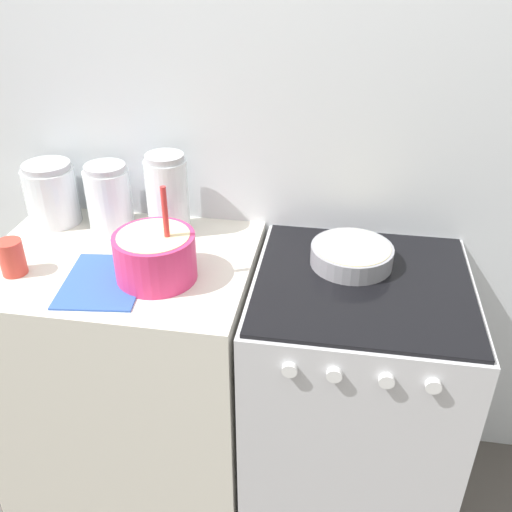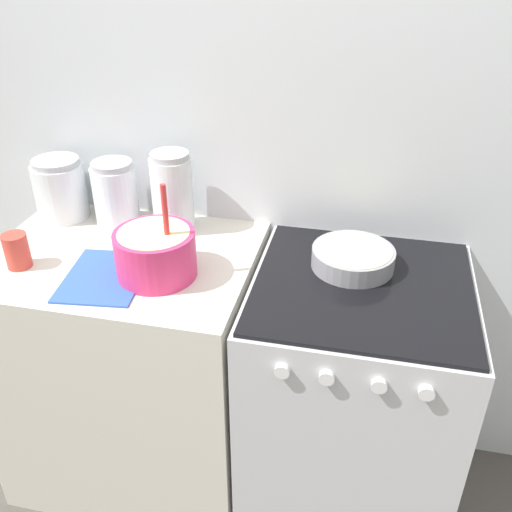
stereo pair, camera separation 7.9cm
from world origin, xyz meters
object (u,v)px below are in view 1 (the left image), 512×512
object	(u,v)px
storage_jar_left	(52,197)
storage_jar_middle	(109,201)
baking_pan	(352,255)
mixing_bowl	(155,254)
tin_can	(12,257)
stove	(350,397)
storage_jar_right	(168,199)

from	to	relation	value
storage_jar_left	storage_jar_middle	world-z (taller)	storage_jar_middle
baking_pan	storage_jar_left	world-z (taller)	storage_jar_left
mixing_bowl	baking_pan	xyz separation A→B (m)	(0.56, 0.17, -0.05)
storage_jar_middle	tin_can	bearing A→B (deg)	-117.03
stove	mixing_bowl	size ratio (longest dim) A/B	3.17
mixing_bowl	tin_can	bearing A→B (deg)	-173.79
storage_jar_middle	storage_jar_right	world-z (taller)	storage_jar_right
storage_jar_middle	tin_can	world-z (taller)	storage_jar_middle
storage_jar_right	storage_jar_left	bearing A→B (deg)	180.00
stove	storage_jar_middle	size ratio (longest dim) A/B	4.20
stove	storage_jar_left	bearing A→B (deg)	168.80
storage_jar_left	storage_jar_right	size ratio (longest dim) A/B	0.79
mixing_bowl	storage_jar_right	bearing A→B (deg)	99.36
storage_jar_right	mixing_bowl	bearing A→B (deg)	-80.64
baking_pan	storage_jar_left	xyz separation A→B (m)	(-1.02, 0.12, 0.06)
stove	storage_jar_left	world-z (taller)	storage_jar_left
storage_jar_right	tin_can	size ratio (longest dim) A/B	2.50
mixing_bowl	storage_jar_left	bearing A→B (deg)	147.70
storage_jar_left	storage_jar_right	xyz separation A→B (m)	(0.41, -0.00, 0.02)
storage_jar_middle	storage_jar_left	bearing A→B (deg)	180.00
baking_pan	storage_jar_left	size ratio (longest dim) A/B	1.17
tin_can	stove	bearing A→B (deg)	7.04
mixing_bowl	tin_can	size ratio (longest dim) A/B	2.72
baking_pan	storage_jar_left	distance (m)	1.03
storage_jar_middle	tin_can	xyz separation A→B (m)	(-0.17, -0.34, -0.04)
mixing_bowl	storage_jar_middle	size ratio (longest dim) A/B	1.33
stove	baking_pan	distance (m)	0.51
tin_can	storage_jar_middle	bearing A→B (deg)	62.97
storage_jar_left	tin_can	xyz separation A→B (m)	(0.03, -0.34, -0.04)
storage_jar_middle	storage_jar_right	size ratio (longest dim) A/B	0.82
storage_jar_middle	tin_can	distance (m)	0.38
storage_jar_left	storage_jar_right	world-z (taller)	storage_jar_right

